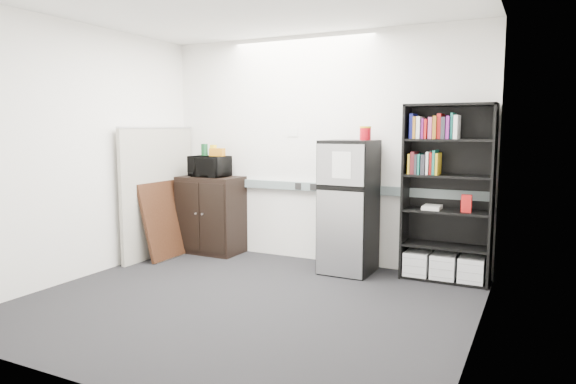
% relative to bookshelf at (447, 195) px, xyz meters
% --- Properties ---
extents(floor, '(4.00, 4.00, 0.00)m').
position_rel_bookshelf_xyz_m(floor, '(-1.53, -1.57, -0.91)').
color(floor, black).
rests_on(floor, ground).
extents(wall_back, '(4.00, 0.02, 2.70)m').
position_rel_bookshelf_xyz_m(wall_back, '(-1.53, 0.18, 0.44)').
color(wall_back, white).
rests_on(wall_back, floor).
extents(wall_right, '(0.02, 3.50, 2.70)m').
position_rel_bookshelf_xyz_m(wall_right, '(0.47, -1.57, 0.44)').
color(wall_right, white).
rests_on(wall_right, floor).
extents(wall_left, '(0.02, 3.50, 2.70)m').
position_rel_bookshelf_xyz_m(wall_left, '(-3.53, -1.57, 0.44)').
color(wall_left, white).
rests_on(wall_left, floor).
extents(electrical_raceway, '(3.92, 0.05, 0.10)m').
position_rel_bookshelf_xyz_m(electrical_raceway, '(-1.53, 0.15, -0.01)').
color(electrical_raceway, slate).
rests_on(electrical_raceway, wall_back).
extents(wall_note, '(0.14, 0.00, 0.10)m').
position_rel_bookshelf_xyz_m(wall_note, '(-1.88, 0.18, 0.64)').
color(wall_note, white).
rests_on(wall_note, wall_back).
extents(bookshelf, '(0.90, 0.34, 1.85)m').
position_rel_bookshelf_xyz_m(bookshelf, '(0.00, 0.00, 0.00)').
color(bookshelf, black).
rests_on(bookshelf, floor).
extents(cubicle_partition, '(0.06, 1.30, 1.62)m').
position_rel_bookshelf_xyz_m(cubicle_partition, '(-3.43, -0.49, -0.10)').
color(cubicle_partition, '#ACA899').
rests_on(cubicle_partition, floor).
extents(cabinet, '(0.79, 0.52, 0.99)m').
position_rel_bookshelf_xyz_m(cabinet, '(-2.93, -0.06, -0.42)').
color(cabinet, black).
rests_on(cabinet, floor).
extents(microwave, '(0.49, 0.34, 0.27)m').
position_rel_bookshelf_xyz_m(microwave, '(-2.93, -0.08, 0.21)').
color(microwave, black).
rests_on(microwave, cabinet).
extents(snack_box_a, '(0.08, 0.06, 0.15)m').
position_rel_bookshelf_xyz_m(snack_box_a, '(-3.03, -0.05, 0.41)').
color(snack_box_a, '#1A5D31').
rests_on(snack_box_a, microwave).
extents(snack_box_b, '(0.08, 0.07, 0.15)m').
position_rel_bookshelf_xyz_m(snack_box_b, '(-3.03, -0.05, 0.41)').
color(snack_box_b, '#0D3B1A').
rests_on(snack_box_b, microwave).
extents(snack_box_c, '(0.07, 0.05, 0.14)m').
position_rel_bookshelf_xyz_m(snack_box_c, '(-2.89, -0.05, 0.41)').
color(snack_box_c, yellow).
rests_on(snack_box_c, microwave).
extents(snack_bag, '(0.19, 0.13, 0.10)m').
position_rel_bookshelf_xyz_m(snack_bag, '(-2.80, -0.10, 0.39)').
color(snack_bag, '#B86E12').
rests_on(snack_bag, microwave).
extents(refrigerator, '(0.56, 0.58, 1.47)m').
position_rel_bookshelf_xyz_m(refrigerator, '(-1.03, -0.14, -0.18)').
color(refrigerator, black).
rests_on(refrigerator, floor).
extents(coffee_can, '(0.13, 0.13, 0.17)m').
position_rel_bookshelf_xyz_m(coffee_can, '(-0.89, -0.02, 0.64)').
color(coffee_can, '#AF0814').
rests_on(coffee_can, refrigerator).
extents(framed_poster, '(0.27, 0.75, 0.94)m').
position_rel_bookshelf_xyz_m(framed_poster, '(-3.30, -0.52, -0.43)').
color(framed_poster, black).
rests_on(framed_poster, floor).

